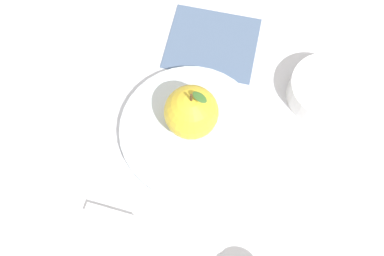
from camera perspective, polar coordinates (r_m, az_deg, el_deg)
The scene contains 6 objects.
ground_plane at distance 0.65m, azimuth -0.40°, elevation -2.36°, with size 2.40×2.40×0.00m, color silver.
dinner_plate at distance 0.65m, azimuth 0.00°, elevation -0.30°, with size 0.22×0.22×0.02m.
apple at distance 0.61m, azimuth 0.04°, elevation 2.17°, with size 0.08×0.08×0.10m.
side_bowl at distance 0.70m, azimuth 17.82°, elevation 5.03°, with size 0.12×0.12×0.04m.
knife at distance 0.62m, azimuth -6.87°, elevation -12.80°, with size 0.21×0.05×0.01m.
linen_napkin at distance 0.74m, azimuth 2.76°, elevation 11.57°, with size 0.13×0.15×0.00m, color slate.
Camera 1 is at (0.03, -0.22, 0.61)m, focal length 39.06 mm.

